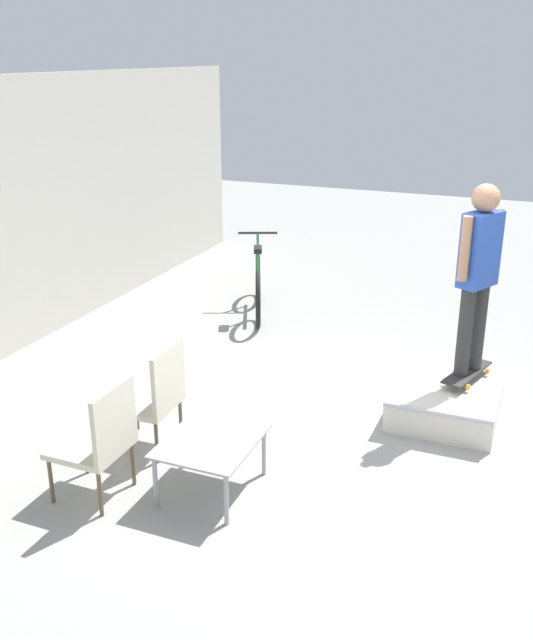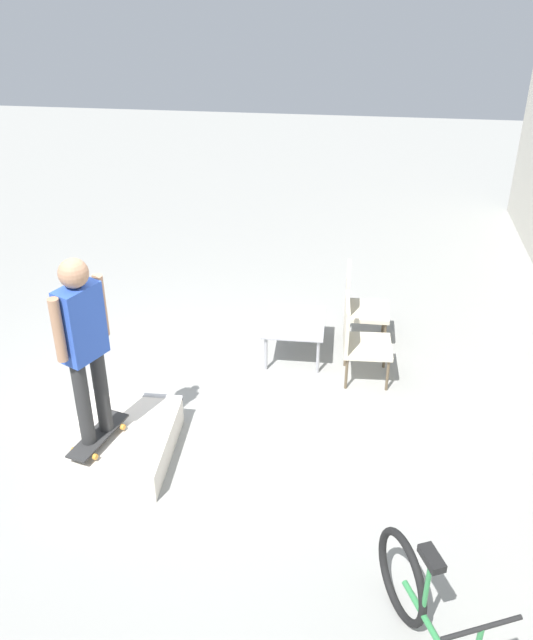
{
  "view_description": "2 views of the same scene",
  "coord_description": "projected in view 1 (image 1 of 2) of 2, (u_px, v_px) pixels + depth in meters",
  "views": [
    {
      "loc": [
        -5.32,
        -1.15,
        3.21
      ],
      "look_at": [
        0.09,
        1.07,
        1.01
      ],
      "focal_mm": 40.0,
      "sensor_mm": 36.0,
      "label": 1
    },
    {
      "loc": [
        5.92,
        1.51,
        4.58
      ],
      "look_at": [
        0.13,
        0.86,
        1.15
      ],
      "focal_mm": 40.0,
      "sensor_mm": 36.0,
      "label": 2
    }
  ],
  "objects": [
    {
      "name": "person_skater",
      "position": [
        479.0,
        265.0,
        6.35
      ],
      "size": [
        0.52,
        0.35,
        1.77
      ],
      "rotation": [
        0.0,
        0.0,
        -0.47
      ],
      "color": "#2D2D2D",
      "rests_on": "skateboard_on_ramp"
    },
    {
      "name": "coffee_table",
      "position": [
        211.0,
        445.0,
        5.44
      ],
      "size": [
        0.81,
        0.68,
        0.44
      ],
      "color": "#9E9EA3",
      "rests_on": "ground_plane"
    },
    {
      "name": "patio_chair_right",
      "position": [
        154.0,
        394.0,
        6.0
      ],
      "size": [
        0.54,
        0.54,
        0.95
      ],
      "rotation": [
        0.0,
        0.0,
        3.18
      ],
      "color": "brown",
      "rests_on": "ground_plane"
    },
    {
      "name": "bicycle",
      "position": [
        258.0,
        285.0,
        9.24
      ],
      "size": [
        1.61,
        0.77,
        0.99
      ],
      "rotation": [
        0.0,
        0.0,
        0.4
      ],
      "color": "black",
      "rests_on": "ground_plane"
    },
    {
      "name": "skateboard_on_ramp",
      "position": [
        467.0,
        373.0,
        6.72
      ],
      "size": [
        0.75,
        0.39,
        0.07
      ],
      "rotation": [
        0.0,
        0.0,
        -0.28
      ],
      "color": "#2D2D2D",
      "rests_on": "skate_ramp_box"
    },
    {
      "name": "ground_plane",
      "position": [
        377.0,
        449.0,
        6.14
      ],
      "size": [
        24.0,
        24.0,
        0.0
      ],
      "primitive_type": "plane",
      "color": "gray"
    },
    {
      "name": "patio_chair_left",
      "position": [
        100.0,
        438.0,
        5.32
      ],
      "size": [
        0.52,
        0.52,
        0.95
      ],
      "rotation": [
        0.0,
        0.0,
        3.14
      ],
      "color": "brown",
      "rests_on": "ground_plane"
    },
    {
      "name": "skate_ramp_box",
      "position": [
        447.0,
        400.0,
        6.69
      ],
      "size": [
        1.18,
        0.95,
        0.32
      ],
      "color": "silver",
      "rests_on": "ground_plane"
    }
  ]
}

